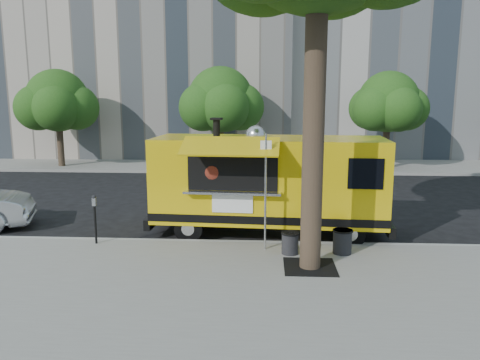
% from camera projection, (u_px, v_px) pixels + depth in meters
% --- Properties ---
extents(ground, '(120.00, 120.00, 0.00)m').
position_uv_depth(ground, '(213.00, 236.00, 13.80)').
color(ground, black).
rests_on(ground, ground).
extents(sidewalk, '(60.00, 6.00, 0.15)m').
position_uv_depth(sidewalk, '(191.00, 288.00, 9.86)').
color(sidewalk, gray).
rests_on(sidewalk, ground).
extents(curb, '(60.00, 0.14, 0.16)m').
position_uv_depth(curb, '(209.00, 243.00, 12.88)').
color(curb, '#999993').
rests_on(curb, ground).
extents(far_sidewalk, '(60.00, 5.00, 0.15)m').
position_uv_depth(far_sidewalk, '(240.00, 165.00, 27.05)').
color(far_sidewalk, gray).
rests_on(far_sidewalk, ground).
extents(building_mid, '(20.00, 14.00, 20.00)m').
position_uv_depth(building_mid, '(412.00, 12.00, 33.92)').
color(building_mid, '#A59E9A').
rests_on(building_mid, ground).
extents(tree_well, '(1.20, 1.20, 0.02)m').
position_uv_depth(tree_well, '(310.00, 267.00, 10.88)').
color(tree_well, black).
rests_on(tree_well, sidewalk).
extents(far_tree_a, '(3.42, 3.42, 5.36)m').
position_uv_depth(far_tree_a, '(57.00, 101.00, 25.77)').
color(far_tree_a, '#33261C').
rests_on(far_tree_a, far_sidewalk).
extents(far_tree_b, '(3.60, 3.60, 5.50)m').
position_uv_depth(far_tree_b, '(220.00, 100.00, 25.65)').
color(far_tree_b, '#33261C').
rests_on(far_tree_b, far_sidewalk).
extents(far_tree_c, '(3.24, 3.24, 5.21)m').
position_uv_depth(far_tree_c, '(388.00, 102.00, 24.86)').
color(far_tree_c, '#33261C').
rests_on(far_tree_c, far_sidewalk).
extents(sign_post, '(0.28, 0.06, 3.00)m').
position_uv_depth(sign_post, '(266.00, 185.00, 11.86)').
color(sign_post, silver).
rests_on(sign_post, sidewalk).
extents(parking_meter, '(0.11, 0.11, 1.33)m').
position_uv_depth(parking_meter, '(95.00, 213.00, 12.47)').
color(parking_meter, black).
rests_on(parking_meter, sidewalk).
extents(food_truck, '(7.05, 3.40, 3.42)m').
position_uv_depth(food_truck, '(267.00, 182.00, 13.59)').
color(food_truck, '#E0BB0B').
rests_on(food_truck, ground).
extents(trash_bin_left, '(0.46, 0.46, 0.55)m').
position_uv_depth(trash_bin_left, '(290.00, 242.00, 11.75)').
color(trash_bin_left, '#232325').
rests_on(trash_bin_left, sidewalk).
extents(trash_bin_right, '(0.51, 0.51, 0.61)m').
position_uv_depth(trash_bin_right, '(342.00, 241.00, 11.78)').
color(trash_bin_right, black).
rests_on(trash_bin_right, sidewalk).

